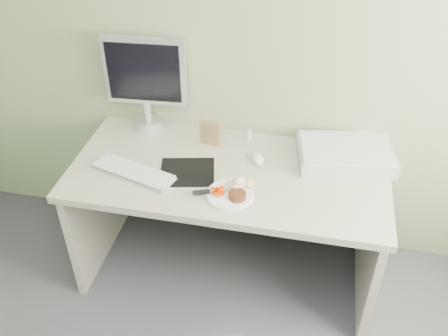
% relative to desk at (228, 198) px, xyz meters
% --- Properties ---
extents(wall_back, '(3.50, 0.00, 3.50)m').
position_rel_desk_xyz_m(wall_back, '(0.00, 0.38, 0.80)').
color(wall_back, gray).
rests_on(wall_back, floor).
extents(desk, '(1.60, 0.75, 0.73)m').
position_rel_desk_xyz_m(desk, '(0.00, 0.00, 0.00)').
color(desk, '#A7A28C').
rests_on(desk, floor).
extents(plate, '(0.23, 0.23, 0.01)m').
position_rel_desk_xyz_m(plate, '(0.05, -0.19, 0.19)').
color(plate, white).
rests_on(plate, desk).
extents(steak, '(0.09, 0.09, 0.03)m').
position_rel_desk_xyz_m(steak, '(0.08, -0.21, 0.21)').
color(steak, black).
rests_on(steak, plate).
extents(potato_pile, '(0.11, 0.08, 0.06)m').
position_rel_desk_xyz_m(potato_pile, '(0.08, -0.12, 0.22)').
color(potato_pile, tan).
rests_on(potato_pile, plate).
extents(carrot_heap, '(0.06, 0.05, 0.04)m').
position_rel_desk_xyz_m(carrot_heap, '(-0.01, -0.20, 0.21)').
color(carrot_heap, '#F03905').
rests_on(carrot_heap, plate).
extents(steak_knife, '(0.21, 0.09, 0.02)m').
position_rel_desk_xyz_m(steak_knife, '(-0.05, -0.21, 0.21)').
color(steak_knife, silver).
rests_on(steak_knife, plate).
extents(mousepad, '(0.31, 0.29, 0.00)m').
position_rel_desk_xyz_m(mousepad, '(-0.20, -0.05, 0.18)').
color(mousepad, black).
rests_on(mousepad, desk).
extents(keyboard, '(0.44, 0.24, 0.02)m').
position_rel_desk_xyz_m(keyboard, '(-0.46, -0.12, 0.20)').
color(keyboard, white).
rests_on(keyboard, desk).
extents(computer_mouse, '(0.09, 0.12, 0.04)m').
position_rel_desk_xyz_m(computer_mouse, '(0.14, 0.10, 0.20)').
color(computer_mouse, white).
rests_on(computer_mouse, desk).
extents(photo_frame, '(0.12, 0.02, 0.15)m').
position_rel_desk_xyz_m(photo_frame, '(-0.14, 0.21, 0.26)').
color(photo_frame, '#996C47').
rests_on(photo_frame, desk).
extents(eyedrop_bottle, '(0.03, 0.03, 0.08)m').
position_rel_desk_xyz_m(eyedrop_bottle, '(0.06, 0.30, 0.22)').
color(eyedrop_bottle, white).
rests_on(eyedrop_bottle, desk).
extents(scanner, '(0.52, 0.39, 0.07)m').
position_rel_desk_xyz_m(scanner, '(0.57, 0.21, 0.22)').
color(scanner, '#ADB0B4').
rests_on(scanner, desk).
extents(monitor, '(0.44, 0.14, 0.53)m').
position_rel_desk_xyz_m(monitor, '(-0.51, 0.31, 0.48)').
color(monitor, silver).
rests_on(monitor, desk).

